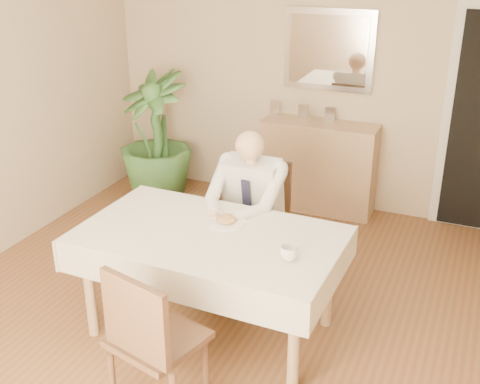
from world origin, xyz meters
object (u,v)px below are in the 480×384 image
at_px(chair_near, 149,336).
at_px(seated_man, 245,207).
at_px(chair_far, 259,212).
at_px(sideboard, 318,166).
at_px(coffee_mug, 289,253).
at_px(dining_table, 209,245).
at_px(potted_palm, 155,137).

height_order(chair_near, seated_man, seated_man).
xyz_separation_m(chair_far, sideboard, (0.09, 1.37, -0.08)).
bearing_deg(coffee_mug, dining_table, 168.12).
bearing_deg(seated_man, chair_near, -87.86).
bearing_deg(dining_table, chair_near, -85.10).
xyz_separation_m(coffee_mug, potted_palm, (-2.10, 1.98, -0.14)).
relative_size(dining_table, chair_near, 1.81).
height_order(chair_far, seated_man, seated_man).
height_order(dining_table, chair_far, chair_far).
xyz_separation_m(chair_far, potted_palm, (-1.51, 0.97, 0.14)).
height_order(seated_man, coffee_mug, seated_man).
distance_m(coffee_mug, sideboard, 2.45).
height_order(dining_table, chair_near, chair_near).
bearing_deg(seated_man, potted_palm, 140.26).
bearing_deg(sideboard, dining_table, -92.71).
relative_size(chair_far, coffee_mug, 8.44).
height_order(coffee_mug, potted_palm, potted_palm).
height_order(dining_table, sideboard, sideboard).
bearing_deg(potted_palm, chair_near, -59.97).
bearing_deg(chair_far, coffee_mug, -62.72).
height_order(chair_far, sideboard, chair_far).
xyz_separation_m(chair_near, potted_palm, (-1.57, 2.71, 0.12)).
height_order(chair_near, sideboard, chair_near).
relative_size(dining_table, coffee_mug, 15.87).
distance_m(chair_far, seated_man, 0.34).
bearing_deg(chair_near, dining_table, 107.99).
bearing_deg(coffee_mug, sideboard, 101.97).
bearing_deg(chair_far, dining_table, -93.04).
relative_size(coffee_mug, sideboard, 0.10).
bearing_deg(potted_palm, chair_far, -32.59).
distance_m(seated_man, sideboard, 1.68).
relative_size(seated_man, potted_palm, 0.94).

